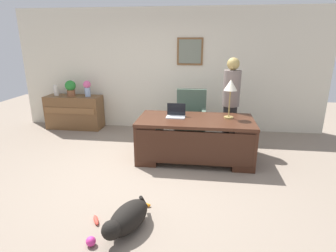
{
  "coord_description": "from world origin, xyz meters",
  "views": [
    {
      "loc": [
        0.83,
        -3.7,
        2.02
      ],
      "look_at": [
        0.3,
        0.3,
        0.75
      ],
      "focal_mm": 29.41,
      "sensor_mm": 36.0,
      "label": 1
    }
  ],
  "objects": [
    {
      "name": "ground_plane",
      "position": [
        0.0,
        0.0,
        0.0
      ],
      "size": [
        12.0,
        12.0,
        0.0
      ],
      "primitive_type": "plane",
      "color": "gray"
    },
    {
      "name": "back_wall",
      "position": [
        0.0,
        2.6,
        1.35
      ],
      "size": [
        7.0,
        0.16,
        2.7
      ],
      "color": "beige",
      "rests_on": "ground_plane"
    },
    {
      "name": "desk",
      "position": [
        0.71,
        0.76,
        0.41
      ],
      "size": [
        1.95,
        0.95,
        0.74
      ],
      "color": "#422316",
      "rests_on": "ground_plane"
    },
    {
      "name": "credenza",
      "position": [
        -2.18,
        2.25,
        0.39
      ],
      "size": [
        1.28,
        0.5,
        0.77
      ],
      "color": "brown",
      "rests_on": "ground_plane"
    },
    {
      "name": "armchair",
      "position": [
        0.59,
        1.71,
        0.48
      ],
      "size": [
        0.6,
        0.59,
        1.06
      ],
      "color": "#475B4C",
      "rests_on": "ground_plane"
    },
    {
      "name": "person_standing",
      "position": [
        1.34,
        1.5,
        0.89
      ],
      "size": [
        0.32,
        0.32,
        1.72
      ],
      "color": "#262323",
      "rests_on": "ground_plane"
    },
    {
      "name": "dog_lying",
      "position": [
        0.05,
        -1.23,
        0.16
      ],
      "size": [
        0.49,
        0.74,
        0.3
      ],
      "color": "black",
      "rests_on": "ground_plane"
    },
    {
      "name": "laptop",
      "position": [
        0.36,
        0.88,
        0.8
      ],
      "size": [
        0.32,
        0.22,
        0.22
      ],
      "color": "#B2B5BA",
      "rests_on": "desk"
    },
    {
      "name": "desk_lamp",
      "position": [
        1.27,
        0.91,
        1.26
      ],
      "size": [
        0.22,
        0.22,
        0.66
      ],
      "color": "#9E8447",
      "rests_on": "desk"
    },
    {
      "name": "vase_with_flowers",
      "position": [
        -1.82,
        2.25,
        0.98
      ],
      "size": [
        0.17,
        0.17,
        0.36
      ],
      "color": "#96B0D6",
      "rests_on": "credenza"
    },
    {
      "name": "vase_empty",
      "position": [
        -2.59,
        2.25,
        0.89
      ],
      "size": [
        0.1,
        0.1,
        0.24
      ],
      "primitive_type": "cylinder",
      "color": "silver",
      "rests_on": "credenza"
    },
    {
      "name": "potted_plant",
      "position": [
        -2.22,
        2.25,
        0.97
      ],
      "size": [
        0.24,
        0.24,
        0.36
      ],
      "color": "brown",
      "rests_on": "credenza"
    },
    {
      "name": "dog_toy_ball",
      "position": [
        -0.26,
        -1.5,
        0.05
      ],
      "size": [
        0.1,
        0.1,
        0.1
      ],
      "primitive_type": "sphere",
      "color": "#D8338C",
      "rests_on": "ground_plane"
    },
    {
      "name": "dog_toy_bone",
      "position": [
        -0.35,
        -1.13,
        0.03
      ],
      "size": [
        0.14,
        0.19,
        0.05
      ],
      "primitive_type": "ellipsoid",
      "rotation": [
        0.0,
        0.0,
        2.11
      ],
      "color": "#E53F33",
      "rests_on": "ground_plane"
    },
    {
      "name": "dog_toy_plush",
      "position": [
        0.15,
        -0.75,
        0.03
      ],
      "size": [
        0.14,
        0.05,
        0.05
      ],
      "primitive_type": "ellipsoid",
      "rotation": [
        0.0,
        0.0,
        3.15
      ],
      "color": "orange",
      "rests_on": "ground_plane"
    }
  ]
}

